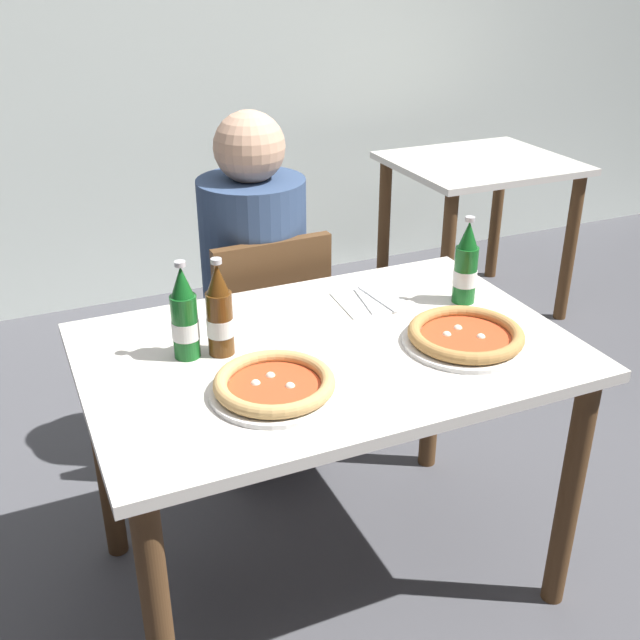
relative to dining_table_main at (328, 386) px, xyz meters
name	(u,v)px	position (x,y,z in m)	size (l,w,h in m)	color
ground_plane	(327,572)	(0.00, 0.00, -0.64)	(8.00, 8.00, 0.00)	#4C4C51
back_wall_tiled	(129,30)	(0.00, 2.20, 0.66)	(7.00, 0.10, 2.60)	silver
dining_table_main	(328,386)	(0.00, 0.00, 0.00)	(1.20, 0.80, 0.75)	silver
chair_behind_table	(263,336)	(0.04, 0.61, -0.15)	(0.41, 0.41, 0.85)	brown
diner_seated	(256,302)	(0.04, 0.66, -0.05)	(0.34, 0.34, 1.21)	#2D3342
dining_table_background	(478,193)	(1.40, 1.38, -0.04)	(0.80, 0.70, 0.75)	silver
pizza_margherita_near	(274,385)	(-0.20, -0.15, 0.14)	(0.29, 0.29, 0.04)	white
pizza_marinara_far	(465,336)	(0.32, -0.13, 0.14)	(0.31, 0.31, 0.04)	white
beer_bottle_left	(220,314)	(-0.25, 0.07, 0.22)	(0.07, 0.07, 0.25)	#512D0F
beer_bottle_center	(466,267)	(0.46, 0.09, 0.22)	(0.07, 0.07, 0.25)	#14591E
beer_bottle_right	(185,318)	(-0.33, 0.09, 0.22)	(0.07, 0.07, 0.25)	#14591E
napkin_with_cutlery	(371,301)	(0.22, 0.19, 0.12)	(0.19, 0.19, 0.01)	white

